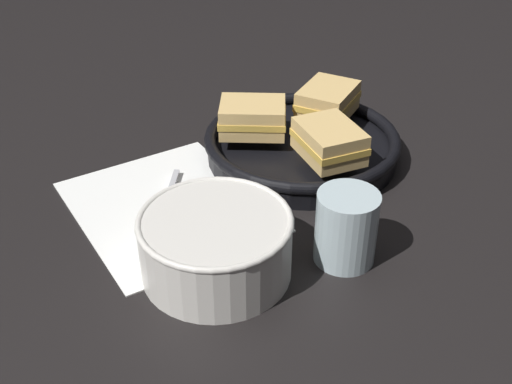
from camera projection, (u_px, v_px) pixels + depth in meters
ground_plane at (223, 206)px, 0.87m from camera, size 4.00×4.00×0.00m
napkin at (168, 206)px, 0.87m from camera, size 0.29×0.25×0.00m
soup_bowl at (216, 242)px, 0.74m from camera, size 0.18×0.18×0.08m
spoon at (160, 221)px, 0.83m from camera, size 0.15×0.13×0.01m
skillet at (302, 145)px, 0.97m from camera, size 0.30×0.30×0.04m
sandwich_near_left at (329, 141)px, 0.89m from camera, size 0.11×0.09×0.05m
sandwich_near_right at (328, 101)px, 1.00m from camera, size 0.11×0.12×0.05m
sandwich_far_left at (253, 117)px, 0.95m from camera, size 0.12×0.12×0.05m
drinking_glass at (346, 228)px, 0.76m from camera, size 0.07×0.07×0.09m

